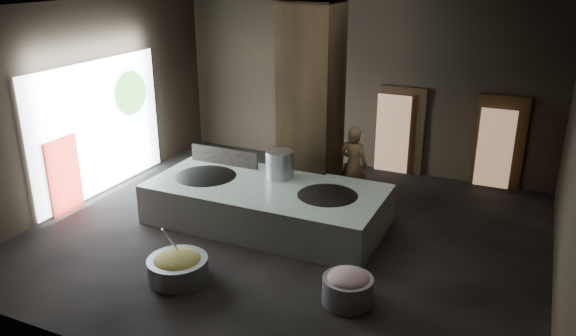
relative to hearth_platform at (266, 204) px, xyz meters
The scene contains 27 objects.
floor 0.81m from the hearth_platform, 21.08° to the right, with size 10.00×9.00×0.10m, color black.
ceiling 4.17m from the hearth_platform, 21.08° to the right, with size 10.00×9.00×0.10m, color black.
back_wall 4.72m from the hearth_platform, 81.99° to the left, with size 10.00×0.10×4.50m, color black.
front_wall 5.16m from the hearth_platform, 82.76° to the right, with size 10.00×0.10×4.50m, color black.
left_wall 4.81m from the hearth_platform, behind, with size 0.10×9.00×4.50m, color black.
pillar 2.49m from the hearth_platform, 79.54° to the left, with size 1.20×1.20×4.50m, color black.
hearth_platform is the anchor object (origin of this frame).
platform_cap 0.39m from the hearth_platform, ahead, with size 4.81×2.31×0.03m, color black.
wok_left 1.49m from the hearth_platform, behind, with size 1.55×1.55×0.43m, color black.
wok_left_rim 1.50m from the hearth_platform, behind, with size 1.58×1.58×0.05m, color black.
wok_right 1.39m from the hearth_platform, ahead, with size 1.44×1.44×0.41m, color black.
wok_right_rim 1.41m from the hearth_platform, ahead, with size 1.48×1.48×0.05m, color black.
stock_pot 0.89m from the hearth_platform, 84.81° to the left, with size 0.60×0.60×0.64m, color #B0B4B9.
splash_guard 1.74m from the hearth_platform, 152.65° to the left, with size 1.71×0.06×0.43m, color black.
cook 2.28m from the hearth_platform, 53.71° to the left, with size 0.66×0.43×1.82m, color #93724B.
veg_basin 2.71m from the hearth_platform, 98.54° to the right, with size 1.06×1.06×0.39m, color gray.
veg_fill 2.70m from the hearth_platform, 98.54° to the right, with size 0.87×0.87×0.27m, color olive.
ladle 2.58m from the hearth_platform, 102.33° to the right, with size 0.03×0.03×0.84m, color #B0B4B9.
meat_basin 3.32m from the hearth_platform, 39.98° to the right, with size 0.83×0.83×0.46m, color gray.
meat_fill 3.32m from the hearth_platform, 39.98° to the right, with size 0.69×0.69×0.26m, color tan.
doorway_near 4.64m from the hearth_platform, 66.79° to the left, with size 1.18×0.08×2.38m, color black.
doorway_near_glow 4.45m from the hearth_platform, 68.65° to the left, with size 0.87×0.04×2.05m, color #8C6647.
doorway_far 5.99m from the hearth_platform, 45.06° to the left, with size 1.18×0.08×2.38m, color black.
doorway_far_glow 5.74m from the hearth_platform, 43.39° to the left, with size 0.82×0.04×1.93m, color #8C6647.
left_opening 4.50m from the hearth_platform, behind, with size 0.04×4.20×3.10m, color white.
pavilion_sliver 4.50m from the hearth_platform, 162.66° to the right, with size 0.05×0.90×1.70m, color maroon.
tree_silhouette 4.72m from the hearth_platform, 165.90° to the left, with size 0.28×1.10×1.10m, color #194714.
Camera 1 is at (4.32, -9.46, 5.27)m, focal length 35.00 mm.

